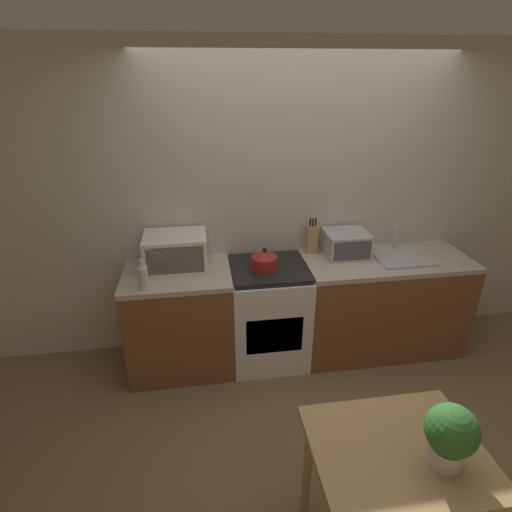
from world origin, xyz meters
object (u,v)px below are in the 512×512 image
object	(u,v)px
dining_table	(395,466)
kettle	(265,260)
toaster_oven	(346,244)
bottle	(143,277)
stove_range	(268,313)
microwave	(176,251)

from	to	relation	value
dining_table	kettle	bearing A→B (deg)	102.33
kettle	toaster_oven	size ratio (longest dim) A/B	0.58
bottle	dining_table	size ratio (longest dim) A/B	0.29
kettle	bottle	size ratio (longest dim) A/B	0.89
bottle	stove_range	bearing A→B (deg)	12.40
microwave	dining_table	xyz separation A→B (m)	(1.06, -1.78, -0.40)
kettle	toaster_oven	distance (m)	0.75
stove_range	toaster_oven	distance (m)	0.90
stove_range	dining_table	size ratio (longest dim) A/B	1.11
microwave	bottle	xyz separation A→B (m)	(-0.23, -0.32, -0.05)
kettle	microwave	bearing A→B (deg)	168.99
stove_range	dining_table	xyz separation A→B (m)	(0.32, -1.68, 0.19)
stove_range	bottle	bearing A→B (deg)	-167.60
kettle	toaster_oven	xyz separation A→B (m)	(0.73, 0.16, 0.03)
kettle	microwave	distance (m)	0.72
kettle	microwave	world-z (taller)	microwave
microwave	toaster_oven	xyz separation A→B (m)	(1.43, 0.02, -0.03)
kettle	bottle	bearing A→B (deg)	-168.82
stove_range	microwave	size ratio (longest dim) A/B	1.82
microwave	toaster_oven	distance (m)	1.43
stove_range	kettle	distance (m)	0.53
dining_table	toaster_oven	bearing A→B (deg)	78.28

